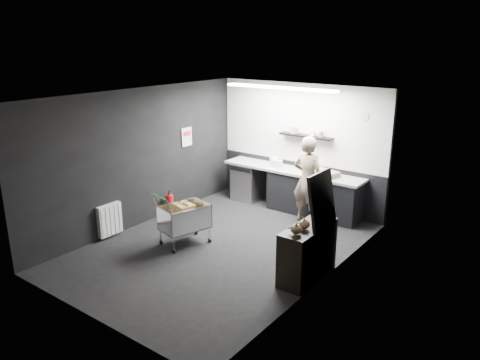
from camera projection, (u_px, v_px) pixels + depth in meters
The scene contains 22 objects.
floor at pixel (221, 247), 8.39m from camera, with size 5.50×5.50×0.00m, color black.
ceiling at pixel (219, 95), 7.60m from camera, with size 5.50×5.50×0.00m, color silver.
wall_back at pixel (300, 146), 10.10m from camera, with size 5.50×5.50×0.00m, color black.
wall_front at pixel (83, 224), 5.89m from camera, with size 5.50×5.50×0.00m, color black.
wall_left at pixel (141, 158), 9.14m from camera, with size 5.50×5.50×0.00m, color black.
wall_right at pixel (326, 198), 6.85m from camera, with size 5.50×5.50×0.00m, color black.
kitchen_wall_panel at pixel (301, 123), 9.94m from camera, with size 3.95×0.02×1.70m, color silver.
dado_panel at pixel (298, 184), 10.34m from camera, with size 3.95×0.02×1.00m, color black.
floating_shelf at pixel (306, 136), 9.81m from camera, with size 1.20×0.22×0.04m, color black.
wall_clock at pixel (364, 116), 9.05m from camera, with size 0.20×0.20×0.03m, color silver.
poster at pixel (187, 137), 10.06m from camera, with size 0.02×0.30×0.40m, color silver.
poster_red_band at pixel (187, 134), 10.04m from camera, with size 0.01×0.22×0.10m, color red.
radiator at pixel (110, 220), 8.71m from camera, with size 0.10×0.50×0.60m, color silver.
ceiling_strip at pixel (280, 88), 9.03m from camera, with size 2.40×0.20×0.04m, color white.
prep_counter at pixel (296, 190), 10.03m from camera, with size 3.20×0.61×0.90m.
person at pixel (308, 180), 9.28m from camera, with size 0.65×0.43×1.78m, color #B8A992.
shopping_cart at pixel (184, 219), 8.40m from camera, with size 0.76×1.04×1.00m.
sideboard at pixel (309, 245), 7.19m from camera, with size 0.49×1.15×1.72m.
fire_extinguisher at pixel (170, 204), 9.82m from camera, with size 0.16×0.16×0.53m.
cardboard_box at pixel (323, 174), 9.49m from camera, with size 0.55×0.42×0.11m, color #9A8152.
pink_tub at pixel (274, 162), 10.21m from camera, with size 0.20×0.20×0.20m, color silver.
white_container at pixel (277, 164), 10.11m from camera, with size 0.19×0.15×0.17m, color silver.
Camera 1 is at (4.85, -5.95, 3.61)m, focal length 35.00 mm.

